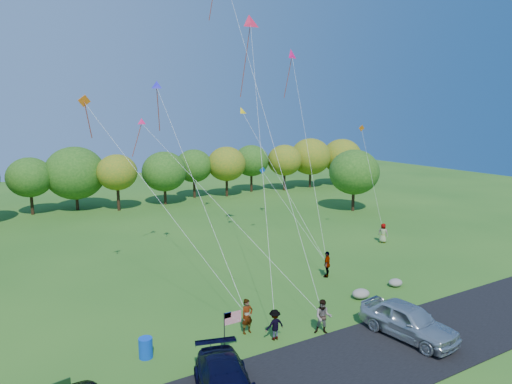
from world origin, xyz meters
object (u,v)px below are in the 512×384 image
(flyer_a, at_px, (247,316))
(trash_barrel, at_px, (146,348))
(flyer_e, at_px, (383,233))
(flyer_c, at_px, (275,325))
(flyer_d, at_px, (327,264))
(minivan_silver, at_px, (408,320))
(flyer_b, at_px, (323,317))

(flyer_a, bearing_deg, trash_barrel, 169.75)
(flyer_e, height_order, trash_barrel, flyer_e)
(flyer_c, distance_m, flyer_e, 21.07)
(flyer_d, xyz_separation_m, trash_barrel, (-14.72, -4.24, -0.46))
(flyer_d, distance_m, flyer_e, 11.00)
(flyer_c, height_order, trash_barrel, flyer_c)
(minivan_silver, height_order, flyer_b, flyer_b)
(flyer_e, bearing_deg, flyer_c, 88.40)
(flyer_e, distance_m, trash_barrel, 26.28)
(flyer_d, relative_size, flyer_e, 1.07)
(flyer_c, xyz_separation_m, flyer_e, (18.40, 10.26, 0.07))
(flyer_c, bearing_deg, trash_barrel, -13.41)
(trash_barrel, bearing_deg, minivan_silver, -21.86)
(flyer_e, bearing_deg, flyer_d, 82.63)
(minivan_silver, bearing_deg, flyer_b, 136.76)
(flyer_a, height_order, flyer_c, flyer_a)
(minivan_silver, distance_m, flyer_b, 4.47)
(minivan_silver, relative_size, trash_barrel, 5.26)
(flyer_a, xyz_separation_m, flyer_c, (0.91, -1.35, -0.14))
(minivan_silver, xyz_separation_m, flyer_b, (-3.60, 2.64, -0.01))
(flyer_c, bearing_deg, flyer_e, -149.83)
(flyer_b, bearing_deg, minivan_silver, 2.21)
(flyer_c, relative_size, trash_barrel, 1.63)
(flyer_b, height_order, flyer_d, flyer_d)
(flyer_c, bearing_deg, flyer_a, -55.14)
(flyer_a, xyz_separation_m, flyer_d, (9.21, 4.54, -0.01))
(trash_barrel, bearing_deg, flyer_a, -3.16)
(flyer_c, height_order, flyer_e, flyer_e)
(flyer_a, bearing_deg, minivan_silver, -40.90)
(flyer_b, relative_size, flyer_e, 1.07)
(flyer_d, bearing_deg, minivan_silver, 36.18)
(flyer_b, height_order, trash_barrel, flyer_b)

